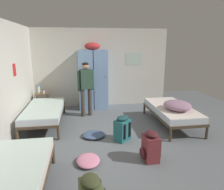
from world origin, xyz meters
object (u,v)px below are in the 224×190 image
shelf_unit (42,100)px  clothes_pile_pink (88,160)px  bed_left_front (9,178)px  person_traveler (86,84)px  bed_right (171,110)px  bedding_heap (177,105)px  bed_left_rear (44,111)px  backpack_teal (122,129)px  lotion_bottle (44,92)px  water_bottle (39,90)px  clothes_pile_denim (94,135)px  backpack_maroon (150,147)px  locker_bank (93,78)px

shelf_unit → clothes_pile_pink: 3.41m
bed_left_front → person_traveler: 3.57m
shelf_unit → bed_right: (3.44, -1.65, 0.04)m
bedding_heap → person_traveler: (-2.13, 1.30, 0.33)m
clothes_pile_pink → shelf_unit: bearing=111.9°
bed_left_rear → backpack_teal: size_ratio=3.45×
lotion_bottle → backpack_teal: size_ratio=0.24×
bed_left_front → water_bottle: water_bottle is taller
bed_left_front → lotion_bottle: (-0.18, 3.93, 0.24)m
lotion_bottle → clothes_pile_denim: lotion_bottle is taller
shelf_unit → person_traveler: person_traveler is taller
bedding_heap → backpack_teal: (-1.43, -0.43, -0.34)m
water_bottle → shelf_unit: bearing=-14.0°
person_traveler → clothes_pile_pink: person_traveler is taller
bedding_heap → water_bottle: bearing=151.3°
person_traveler → water_bottle: size_ratio=6.24×
bed_left_front → backpack_maroon: bearing=19.8°
bed_left_rear → clothes_pile_denim: (1.18, -0.87, -0.33)m
backpack_teal → bedding_heap: bearing=16.5°
locker_bank → backpack_maroon: bearing=-76.8°
bedding_heap → locker_bank: bearing=132.8°
bed_left_front → bed_left_rear: same height
bedding_heap → water_bottle: (-3.54, 1.94, 0.09)m
shelf_unit → bed_left_rear: size_ratio=0.30×
bedding_heap → person_traveler: 2.52m
locker_bank → bed_left_rear: size_ratio=1.09×
backpack_maroon → water_bottle: bearing=127.1°
locker_bank → bedding_heap: size_ratio=2.82×
bed_left_front → clothes_pile_pink: size_ratio=3.75×
lotion_bottle → clothes_pile_denim: (1.36, -2.04, -0.58)m
clothes_pile_pink → person_traveler: bearing=88.5°
bed_left_rear → clothes_pile_denim: size_ratio=3.81×
bed_right → water_bottle: 3.91m
locker_bank → shelf_unit: 1.70m
bed_right → lotion_bottle: bearing=154.5°
backpack_maroon → clothes_pile_pink: 1.12m
locker_bank → backpack_teal: locker_bank is taller
bed_left_rear → lotion_bottle: bearing=98.7°
lotion_bottle → bed_left_front: bearing=-87.4°
backpack_teal → clothes_pile_pink: 1.13m
locker_bank → clothes_pile_pink: 3.40m
bed_left_rear → water_bottle: bearing=105.0°
locker_bank → clothes_pile_denim: bearing=-93.8°
lotion_bottle → backpack_teal: 3.04m
water_bottle → clothes_pile_denim: 2.67m
bed_right → backpack_maroon: (-1.08, -1.56, -0.12)m
person_traveler → backpack_teal: 1.98m
backpack_teal → shelf_unit: bearing=130.9°
bed_left_rear → clothes_pile_pink: bearing=-62.3°
bed_right → bedding_heap: (0.02, -0.27, 0.21)m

